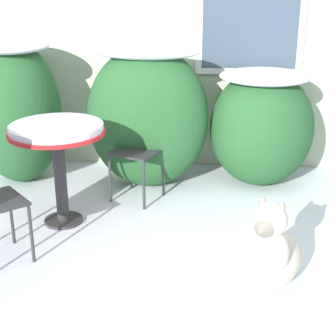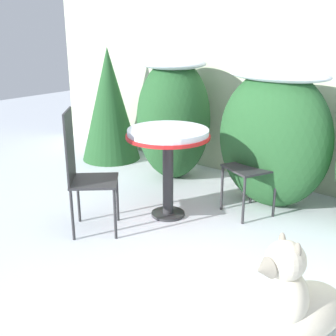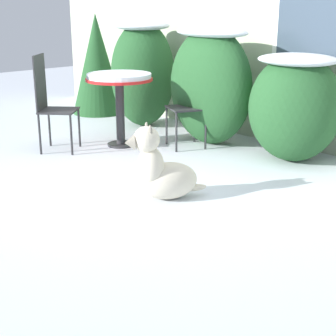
# 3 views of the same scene
# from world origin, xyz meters

# --- Properties ---
(ground_plane) EXTENTS (16.00, 16.00, 0.00)m
(ground_plane) POSITION_xyz_m (0.00, 0.00, 0.00)
(ground_plane) COLOR silver
(house_wall) EXTENTS (8.00, 0.10, 2.79)m
(house_wall) POSITION_xyz_m (0.04, 2.20, 1.42)
(house_wall) COLOR #B2BC9E
(house_wall) RESTS_ON ground_plane
(shrub_left) EXTENTS (0.82, 0.84, 1.36)m
(shrub_left) POSITION_xyz_m (-1.49, 1.62, 0.71)
(shrub_left) COLOR #235128
(shrub_left) RESTS_ON ground_plane
(shrub_middle) EXTENTS (1.12, 0.64, 1.32)m
(shrub_middle) POSITION_xyz_m (-0.25, 1.58, 0.70)
(shrub_middle) COLOR #235128
(shrub_middle) RESTS_ON ground_plane
(evergreen_bush) EXTENTS (0.76, 0.76, 1.44)m
(evergreen_bush) POSITION_xyz_m (-2.58, 1.67, 0.72)
(evergreen_bush) COLOR #235128
(evergreen_bush) RESTS_ON ground_plane
(patio_table) EXTENTS (0.75, 0.75, 0.83)m
(patio_table) POSITION_xyz_m (-0.87, 0.75, 0.70)
(patio_table) COLOR #2D2D30
(patio_table) RESTS_ON ground_plane
(patio_chair_near_table) EXTENTS (0.51, 0.51, 1.05)m
(patio_chair_near_table) POSITION_xyz_m (-0.28, 1.34, 0.56)
(patio_chair_near_table) COLOR #2D2D30
(patio_chair_near_table) RESTS_ON ground_plane
(patio_chair_far_side) EXTENTS (0.54, 0.54, 1.05)m
(patio_chair_far_side) POSITION_xyz_m (-1.22, 0.08, 0.56)
(patio_chair_far_side) COLOR #2D2D30
(patio_chair_far_side) RESTS_ON ground_plane
(dog) EXTENTS (0.51, 0.67, 0.65)m
(dog) POSITION_xyz_m (0.72, -0.06, 0.24)
(dog) COLOR beige
(dog) RESTS_ON ground_plane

